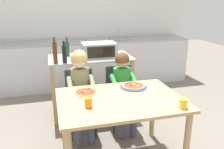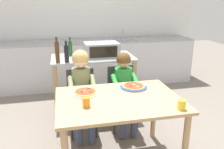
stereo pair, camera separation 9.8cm
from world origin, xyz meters
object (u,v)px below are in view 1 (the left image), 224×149
object	(u,v)px
kitchen_island_cart	(91,75)
bottle_clear_vinegar	(67,48)
pizza_plate_blue_rimmed	(134,86)
bottle_tall_green_wine	(55,52)
dining_chair_right	(120,92)
child_in_green_shirt	(123,83)
drinking_cup_yellow	(183,103)
pizza_plate_white	(86,93)
dining_chair_left	(80,97)
bottle_brown_beer	(64,54)
drinking_cup_orange	(88,103)
child_in_olive_shirt	(81,84)
toaster_oven	(99,50)
dining_table	(120,108)

from	to	relation	value
kitchen_island_cart	bottle_clear_vinegar	xyz separation A→B (m)	(-0.31, 0.15, 0.39)
bottle_clear_vinegar	pizza_plate_blue_rimmed	bearing A→B (deg)	-61.37
bottle_tall_green_wine	dining_chair_right	size ratio (longest dim) A/B	0.41
child_in_green_shirt	drinking_cup_yellow	bearing A→B (deg)	-75.39
pizza_plate_white	dining_chair_left	bearing A→B (deg)	90.00
kitchen_island_cart	dining_chair_left	bearing A→B (deg)	-113.69
bottle_brown_beer	bottle_clear_vinegar	bearing A→B (deg)	80.00
child_in_green_shirt	drinking_cup_orange	world-z (taller)	child_in_green_shirt
bottle_clear_vinegar	child_in_olive_shirt	size ratio (longest dim) A/B	0.25
child_in_olive_shirt	pizza_plate_white	distance (m)	0.40
dining_chair_left	drinking_cup_orange	bearing A→B (deg)	-91.71
bottle_clear_vinegar	dining_chair_left	world-z (taller)	bottle_clear_vinegar
toaster_oven	child_in_olive_shirt	distance (m)	0.76
child_in_green_shirt	pizza_plate_blue_rimmed	distance (m)	0.38
toaster_oven	pizza_plate_blue_rimmed	distance (m)	1.01
child_in_olive_shirt	pizza_plate_white	bearing A→B (deg)	-90.00
toaster_oven	bottle_clear_vinegar	bearing A→B (deg)	160.08
kitchen_island_cart	dining_table	distance (m)	1.23
dining_chair_right	dining_table	bearing A→B (deg)	-107.38
kitchen_island_cart	drinking_cup_orange	bearing A→B (deg)	-100.65
dining_table	child_in_green_shirt	size ratio (longest dim) A/B	1.18
bottle_tall_green_wine	drinking_cup_yellow	xyz separation A→B (m)	(1.05, -1.34, -0.23)
kitchen_island_cart	pizza_plate_blue_rimmed	distance (m)	1.04
dining_table	bottle_brown_beer	bearing A→B (deg)	114.36
drinking_cup_yellow	pizza_plate_blue_rimmed	bearing A→B (deg)	112.86
kitchen_island_cart	toaster_oven	xyz separation A→B (m)	(0.12, -0.01, 0.38)
kitchen_island_cart	dining_table	world-z (taller)	kitchen_island_cart
kitchen_island_cart	child_in_olive_shirt	bearing A→B (deg)	-109.74
pizza_plate_white	drinking_cup_yellow	world-z (taller)	drinking_cup_yellow
kitchen_island_cart	child_in_green_shirt	xyz separation A→B (m)	(0.31, -0.61, 0.07)
child_in_olive_shirt	child_in_green_shirt	bearing A→B (deg)	2.38
dining_chair_right	drinking_cup_yellow	distance (m)	1.15
child_in_green_shirt	dining_chair_right	bearing A→B (deg)	90.00
child_in_olive_shirt	drinking_cup_yellow	xyz separation A→B (m)	(0.78, -0.94, 0.08)
pizza_plate_white	dining_chair_right	bearing A→B (deg)	45.46
child_in_olive_shirt	dining_chair_left	bearing A→B (deg)	90.00
bottle_tall_green_wine	bottle_brown_beer	bearing A→B (deg)	-1.90
bottle_tall_green_wine	child_in_green_shirt	bearing A→B (deg)	-25.55
kitchen_island_cart	dining_chair_right	distance (m)	0.59
dining_chair_right	dining_chair_left	bearing A→B (deg)	-176.82
dining_chair_right	child_in_green_shirt	world-z (taller)	child_in_green_shirt
dining_chair_left	dining_chair_right	distance (m)	0.53
toaster_oven	drinking_cup_yellow	bearing A→B (deg)	-74.54
kitchen_island_cart	dining_chair_right	world-z (taller)	kitchen_island_cart
child_in_olive_shirt	drinking_cup_yellow	bearing A→B (deg)	-50.05
bottle_brown_beer	child_in_green_shirt	world-z (taller)	bottle_brown_beer
bottle_tall_green_wine	child_in_olive_shirt	xyz separation A→B (m)	(0.26, -0.40, -0.31)
kitchen_island_cart	toaster_oven	distance (m)	0.40
bottle_clear_vinegar	drinking_cup_yellow	bearing A→B (deg)	-63.29
dining_chair_left	child_in_green_shirt	world-z (taller)	child_in_green_shirt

